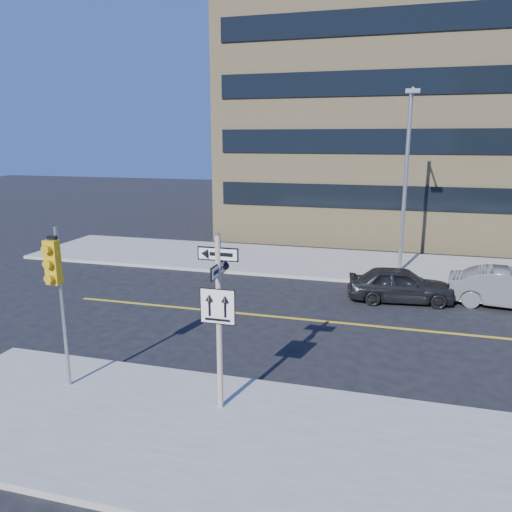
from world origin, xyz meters
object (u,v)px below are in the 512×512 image
(traffic_signal, at_px, (55,275))
(streetlight_a, at_px, (406,171))
(sign_pole, at_px, (219,313))
(parked_car_b, at_px, (510,289))
(parked_car_a, at_px, (401,285))

(traffic_signal, relative_size, streetlight_a, 0.50)
(sign_pole, relative_size, streetlight_a, 0.51)
(parked_car_b, bearing_deg, streetlight_a, 56.09)
(parked_car_b, distance_m, streetlight_a, 6.60)
(sign_pole, relative_size, parked_car_a, 1.02)
(sign_pole, height_order, traffic_signal, sign_pole)
(sign_pole, xyz_separation_m, traffic_signal, (-4.00, -0.15, 0.59))
(parked_car_a, height_order, streetlight_a, streetlight_a)
(sign_pole, relative_size, parked_car_b, 0.93)
(traffic_signal, bearing_deg, streetlight_a, 59.20)
(traffic_signal, xyz_separation_m, streetlight_a, (8.00, 13.42, 1.73))
(parked_car_a, distance_m, parked_car_b, 3.92)
(parked_car_b, bearing_deg, sign_pole, 148.67)
(parked_car_a, xyz_separation_m, streetlight_a, (-0.00, 3.81, 4.08))
(traffic_signal, relative_size, parked_car_b, 0.92)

